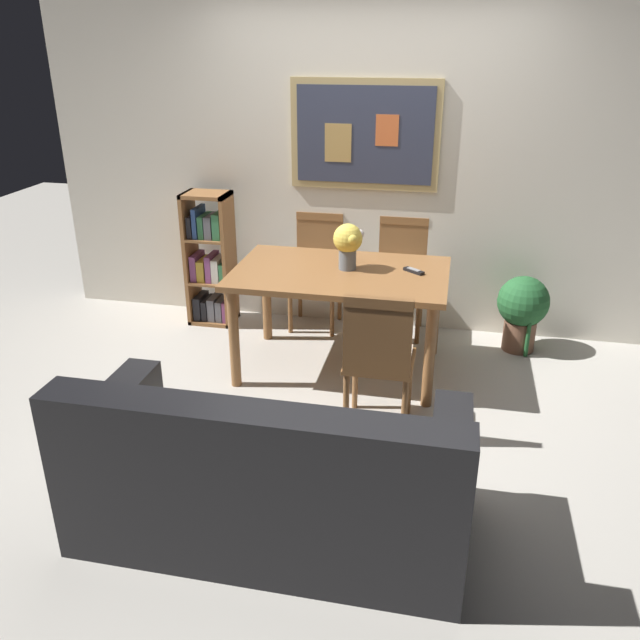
# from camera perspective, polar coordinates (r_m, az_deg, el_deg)

# --- Properties ---
(ground_plane) EXTENTS (12.00, 12.00, 0.00)m
(ground_plane) POSITION_cam_1_polar(r_m,az_deg,el_deg) (4.19, 1.26, -8.08)
(ground_plane) COLOR #B7B2A8
(wall_back_with_painting) EXTENTS (5.20, 0.14, 2.60)m
(wall_back_with_painting) POSITION_cam_1_polar(r_m,az_deg,el_deg) (5.14, 4.63, 13.51)
(wall_back_with_painting) COLOR silver
(wall_back_with_painting) RESTS_ON ground_plane
(dining_table) EXTENTS (1.45, 0.93, 0.74)m
(dining_table) POSITION_cam_1_polar(r_m,az_deg,el_deg) (4.45, 1.77, 3.17)
(dining_table) COLOR brown
(dining_table) RESTS_ON ground_plane
(dining_chair_far_left) EXTENTS (0.40, 0.41, 0.91)m
(dining_chair_far_left) POSITION_cam_1_polar(r_m,az_deg,el_deg) (5.26, -0.21, 5.20)
(dining_chair_far_left) COLOR brown
(dining_chair_far_left) RESTS_ON ground_plane
(dining_chair_near_right) EXTENTS (0.40, 0.41, 0.91)m
(dining_chair_near_right) POSITION_cam_1_polar(r_m,az_deg,el_deg) (3.75, 5.17, -2.80)
(dining_chair_near_right) COLOR brown
(dining_chair_near_right) RESTS_ON ground_plane
(dining_chair_far_right) EXTENTS (0.40, 0.41, 0.91)m
(dining_chair_far_right) POSITION_cam_1_polar(r_m,az_deg,el_deg) (5.18, 7.11, 4.70)
(dining_chair_far_right) COLOR brown
(dining_chair_far_right) RESTS_ON ground_plane
(leather_couch) EXTENTS (1.80, 0.84, 0.84)m
(leather_couch) POSITION_cam_1_polar(r_m,az_deg,el_deg) (3.11, -4.49, -13.75)
(leather_couch) COLOR black
(leather_couch) RESTS_ON ground_plane
(bookshelf) EXTENTS (0.36, 0.28, 1.08)m
(bookshelf) POSITION_cam_1_polar(r_m,az_deg,el_deg) (5.37, -9.54, 4.86)
(bookshelf) COLOR brown
(bookshelf) RESTS_ON ground_plane
(potted_ivy) EXTENTS (0.38, 0.38, 0.60)m
(potted_ivy) POSITION_cam_1_polar(r_m,az_deg,el_deg) (5.08, 17.30, 0.97)
(potted_ivy) COLOR brown
(potted_ivy) RESTS_ON ground_plane
(flower_vase) EXTENTS (0.20, 0.20, 0.31)m
(flower_vase) POSITION_cam_1_polar(r_m,az_deg,el_deg) (4.39, 2.48, 6.81)
(flower_vase) COLOR slate
(flower_vase) RESTS_ON dining_table
(tv_remote) EXTENTS (0.15, 0.13, 0.02)m
(tv_remote) POSITION_cam_1_polar(r_m,az_deg,el_deg) (4.42, 8.21, 4.29)
(tv_remote) COLOR black
(tv_remote) RESTS_ON dining_table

